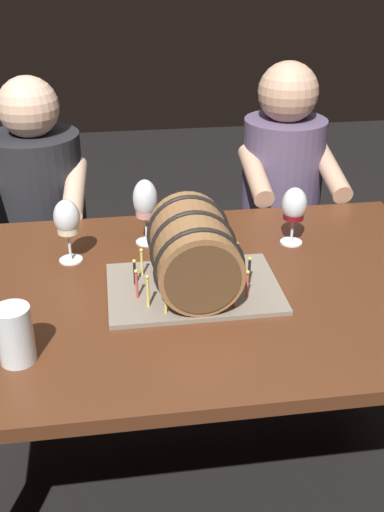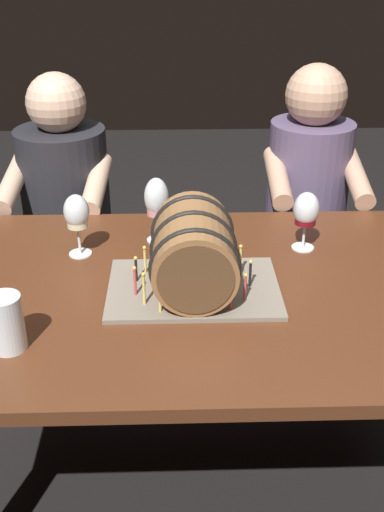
% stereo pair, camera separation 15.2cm
% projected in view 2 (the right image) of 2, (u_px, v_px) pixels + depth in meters
% --- Properties ---
extents(ground_plane, '(8.00, 8.00, 0.00)m').
position_uv_depth(ground_plane, '(193.00, 489.00, 1.94)').
color(ground_plane, black).
extents(dining_table, '(1.44, 0.93, 0.75)m').
position_uv_depth(dining_table, '(193.00, 319.00, 1.64)').
color(dining_table, '#562D19').
rests_on(dining_table, ground).
extents(barrel_cake, '(0.44, 0.30, 0.22)m').
position_uv_depth(barrel_cake, '(192.00, 255.00, 1.52)').
color(barrel_cake, gray).
rests_on(barrel_cake, dining_table).
extents(wine_glass_white, '(0.07, 0.07, 0.18)m').
position_uv_depth(wine_glass_white, '(77.00, 215.00, 1.68)').
color(wine_glass_white, white).
rests_on(wine_glass_white, dining_table).
extents(wine_glass_rose, '(0.07, 0.07, 0.20)m').
position_uv_depth(wine_glass_rose, '(157.00, 200.00, 1.76)').
color(wine_glass_rose, white).
rests_on(wine_glass_rose, dining_table).
extents(wine_glass_red, '(0.07, 0.07, 0.17)m').
position_uv_depth(wine_glass_red, '(306.00, 212.00, 1.72)').
color(wine_glass_red, white).
rests_on(wine_glass_red, dining_table).
extents(beer_pint, '(0.08, 0.08, 0.13)m').
position_uv_depth(beer_pint, '(7.00, 325.00, 1.32)').
color(beer_pint, white).
rests_on(beer_pint, dining_table).
extents(person_seated_left, '(0.38, 0.47, 1.15)m').
position_uv_depth(person_seated_left, '(70.00, 239.00, 2.34)').
color(person_seated_left, black).
rests_on(person_seated_left, ground).
extents(person_seated_right, '(0.35, 0.45, 1.18)m').
position_uv_depth(person_seated_right, '(303.00, 235.00, 2.36)').
color(person_seated_right, '#372D40').
rests_on(person_seated_right, ground).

